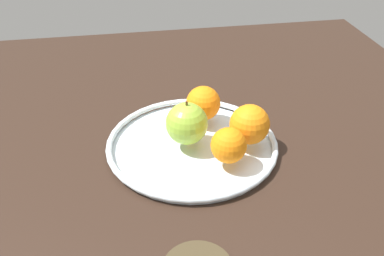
{
  "coord_description": "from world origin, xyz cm",
  "views": [
    {
      "loc": [
        -68.63,
        11.94,
        51.51
      ],
      "look_at": [
        0.0,
        0.0,
        4.8
      ],
      "focal_mm": 39.95,
      "sensor_mm": 36.0,
      "label": 1
    }
  ],
  "objects_px": {
    "orange_back_left": "(229,145)",
    "orange_front_left": "(250,124)",
    "apple": "(187,123)",
    "fruit_bowl": "(192,144)",
    "orange_front_right": "(203,103)"
  },
  "relations": [
    {
      "from": "apple",
      "to": "orange_back_left",
      "type": "height_order",
      "value": "apple"
    },
    {
      "from": "orange_back_left",
      "to": "orange_front_left",
      "type": "height_order",
      "value": "orange_front_left"
    },
    {
      "from": "orange_back_left",
      "to": "fruit_bowl",
      "type": "bearing_deg",
      "value": 37.17
    },
    {
      "from": "orange_front_left",
      "to": "orange_front_right",
      "type": "relative_size",
      "value": 1.08
    },
    {
      "from": "apple",
      "to": "orange_front_right",
      "type": "relative_size",
      "value": 1.25
    },
    {
      "from": "orange_back_left",
      "to": "orange_front_left",
      "type": "relative_size",
      "value": 0.85
    },
    {
      "from": "orange_back_left",
      "to": "orange_front_right",
      "type": "xyz_separation_m",
      "value": [
        0.15,
        0.02,
        0.0
      ]
    },
    {
      "from": "apple",
      "to": "orange_back_left",
      "type": "xyz_separation_m",
      "value": [
        -0.07,
        -0.07,
        -0.01
      ]
    },
    {
      "from": "orange_back_left",
      "to": "orange_front_left",
      "type": "bearing_deg",
      "value": -46.07
    },
    {
      "from": "orange_front_right",
      "to": "fruit_bowl",
      "type": "bearing_deg",
      "value": 154.41
    },
    {
      "from": "fruit_bowl",
      "to": "orange_front_right",
      "type": "bearing_deg",
      "value": -25.59
    },
    {
      "from": "fruit_bowl",
      "to": "orange_back_left",
      "type": "bearing_deg",
      "value": -142.83
    },
    {
      "from": "fruit_bowl",
      "to": "apple",
      "type": "relative_size",
      "value": 3.76
    },
    {
      "from": "fruit_bowl",
      "to": "orange_back_left",
      "type": "relative_size",
      "value": 5.1
    },
    {
      "from": "orange_front_left",
      "to": "orange_back_left",
      "type": "bearing_deg",
      "value": 133.93
    }
  ]
}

